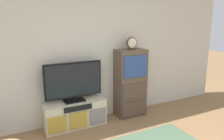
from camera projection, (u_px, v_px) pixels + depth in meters
back_wall at (84, 49)px, 4.04m from camera, size 6.40×0.12×2.70m
media_console at (75, 114)px, 3.93m from camera, size 1.08×0.38×0.47m
television at (74, 81)px, 3.81m from camera, size 1.01×0.22×0.70m
side_cabinet at (130, 83)px, 4.34m from camera, size 0.58×0.38×1.32m
desk_clock at (132, 43)px, 4.15m from camera, size 0.21×0.08×0.24m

